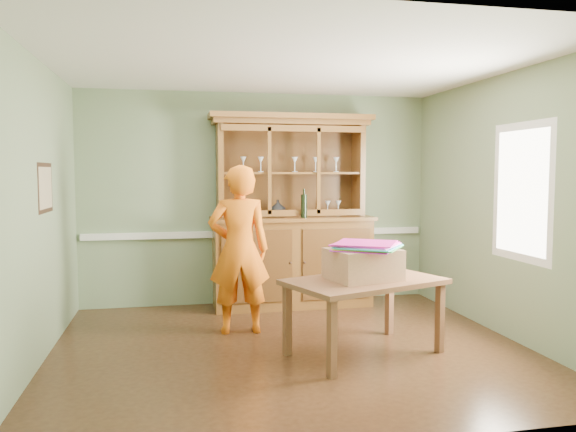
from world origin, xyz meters
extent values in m
plane|color=#4B2D18|center=(0.00, 0.00, 0.00)|extent=(4.50, 4.50, 0.00)
plane|color=white|center=(0.00, 0.00, 2.70)|extent=(4.50, 4.50, 0.00)
plane|color=gray|center=(0.00, 2.00, 1.35)|extent=(4.50, 0.00, 4.50)
plane|color=gray|center=(-2.25, 0.00, 1.35)|extent=(0.00, 4.00, 4.00)
plane|color=gray|center=(2.25, 0.00, 1.35)|extent=(0.00, 4.00, 4.00)
plane|color=gray|center=(0.00, -2.00, 1.35)|extent=(4.50, 0.00, 4.50)
cube|color=white|center=(0.00, 1.98, 0.90)|extent=(4.41, 0.05, 0.08)
cube|color=#342015|center=(-2.23, 0.30, 1.55)|extent=(0.03, 0.60, 0.46)
cube|color=#B9AF87|center=(-2.22, 0.30, 1.55)|extent=(0.01, 0.52, 0.38)
cube|color=white|center=(2.23, -0.30, 1.50)|extent=(0.03, 0.96, 1.36)
cube|color=white|center=(2.22, -0.30, 1.50)|extent=(0.01, 0.80, 1.20)
cube|color=brown|center=(0.38, 1.70, 0.55)|extent=(1.96, 0.60, 1.09)
cube|color=brown|center=(0.38, 1.69, 1.11)|extent=(2.03, 0.67, 0.04)
cube|color=brown|center=(0.38, 1.98, 1.71)|extent=(1.86, 0.04, 1.15)
cube|color=brown|center=(-0.52, 1.79, 1.71)|extent=(0.07, 0.41, 1.15)
cube|color=brown|center=(1.27, 1.79, 1.71)|extent=(0.07, 0.41, 1.15)
cube|color=brown|center=(0.38, 1.79, 2.31)|extent=(1.96, 0.48, 0.07)
cube|color=brown|center=(0.38, 1.77, 2.38)|extent=(2.05, 0.52, 0.07)
cube|color=brown|center=(0.38, 1.79, 1.68)|extent=(1.72, 0.36, 0.03)
imported|color=#B2B2B7|center=(0.21, 1.79, 1.24)|extent=(0.20, 0.20, 0.21)
imported|color=gold|center=(-0.11, 1.79, 1.16)|extent=(0.24, 0.24, 0.06)
cylinder|color=black|center=(0.49, 1.51, 1.31)|extent=(0.08, 0.08, 0.35)
cube|color=brown|center=(0.64, -0.30, 0.68)|extent=(1.61, 1.28, 0.05)
cube|color=brown|center=(0.17, -0.84, 0.33)|extent=(0.08, 0.08, 0.66)
cube|color=brown|center=(-0.07, -0.19, 0.33)|extent=(0.08, 0.08, 0.66)
cube|color=brown|center=(1.35, -0.41, 0.33)|extent=(0.08, 0.08, 0.66)
cube|color=brown|center=(1.11, 0.25, 0.33)|extent=(0.08, 0.08, 0.66)
cube|color=tan|center=(0.62, -0.31, 0.85)|extent=(0.70, 0.61, 0.28)
cube|color=#C820D1|center=(0.65, -0.34, 0.99)|extent=(0.72, 0.72, 0.01)
cube|color=yellow|center=(0.65, -0.34, 1.00)|extent=(0.72, 0.72, 0.01)
cube|color=green|center=(0.65, -0.34, 1.01)|extent=(0.72, 0.72, 0.01)
cube|color=#30BAE3|center=(0.65, -0.34, 1.02)|extent=(0.72, 0.72, 0.01)
cube|color=#FC77CF|center=(0.65, -0.34, 1.03)|extent=(0.72, 0.72, 0.01)
cube|color=#D120A0|center=(0.65, -0.34, 1.04)|extent=(0.72, 0.72, 0.01)
cube|color=#CF1F8E|center=(0.65, -0.34, 1.05)|extent=(0.72, 0.72, 0.01)
imported|color=orange|center=(-0.42, 0.64, 0.88)|extent=(0.66, 0.44, 1.77)
camera|label=1|loc=(-1.09, -5.18, 1.69)|focal=35.00mm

